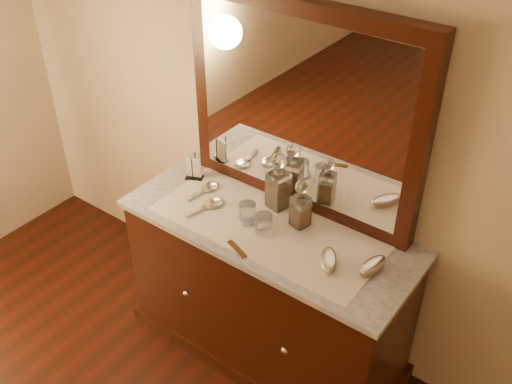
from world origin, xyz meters
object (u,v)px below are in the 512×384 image
comb (237,249)px  hand_mirror_outer (207,188)px  napkin_rack (194,169)px  brush_near (328,261)px  pin_dish (247,220)px  dresser_cabinet (268,292)px  decanter_left (278,187)px  decanter_right (301,209)px  brush_far (373,266)px  hand_mirror_inner (210,204)px  mirror_frame (302,111)px

comb → hand_mirror_outer: hand_mirror_outer is taller
napkin_rack → brush_near: bearing=-10.2°
pin_dish → hand_mirror_outer: hand_mirror_outer is taller
dresser_cabinet → brush_near: bearing=-10.9°
decanter_left → decanter_right: 0.18m
brush_far → hand_mirror_inner: brush_far is taller
brush_near → dresser_cabinet: bearing=169.1°
comb → brush_near: size_ratio=0.77×
brush_far → decanter_right: bearing=170.0°
pin_dish → napkin_rack: bearing=163.2°
hand_mirror_outer → hand_mirror_inner: same height
pin_dish → decanter_right: 0.27m
napkin_rack → decanter_left: bearing=6.0°
decanter_left → hand_mirror_inner: bearing=-143.9°
dresser_cabinet → mirror_frame: mirror_frame is taller
napkin_rack → hand_mirror_inner: 0.27m
dresser_cabinet → hand_mirror_outer: bearing=173.3°
napkin_rack → brush_near: napkin_rack is taller
pin_dish → brush_near: bearing=-3.4°
dresser_cabinet → hand_mirror_inner: 0.55m
brush_near → pin_dish: bearing=176.6°
decanter_left → napkin_rack: bearing=-174.0°
comb → brush_far: (0.54, 0.24, 0.02)m
dresser_cabinet → hand_mirror_inner: (-0.32, -0.05, 0.45)m
dresser_cabinet → decanter_right: decanter_right is taller
decanter_left → brush_near: 0.48m
comb → napkin_rack: napkin_rack is taller
pin_dish → hand_mirror_inner: 0.22m
mirror_frame → brush_near: bearing=-40.7°
hand_mirror_inner → pin_dish: bearing=2.0°
dresser_cabinet → hand_mirror_inner: size_ratio=6.22×
mirror_frame → hand_mirror_outer: (-0.42, -0.20, -0.49)m
hand_mirror_inner → decanter_right: bearing=17.5°
pin_dish → comb: (0.09, -0.19, -0.00)m
mirror_frame → pin_dish: (-0.10, -0.29, -0.49)m
comb → decanter_right: bearing=88.2°
pin_dish → napkin_rack: napkin_rack is taller
brush_far → dresser_cabinet: bearing=-178.6°
mirror_frame → decanter_right: 0.45m
napkin_rack → brush_far: 1.08m
decanter_left → decanter_right: bearing=-19.6°
brush_near → brush_far: 0.19m
dresser_cabinet → pin_dish: pin_dish is taller
hand_mirror_inner → hand_mirror_outer: bearing=135.8°
comb → napkin_rack: size_ratio=0.95×
dresser_cabinet → napkin_rack: napkin_rack is taller
hand_mirror_inner → mirror_frame: bearing=43.0°
mirror_frame → brush_far: 0.75m
mirror_frame → pin_dish: bearing=-108.8°
napkin_rack → brush_near: (0.91, -0.16, -0.03)m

